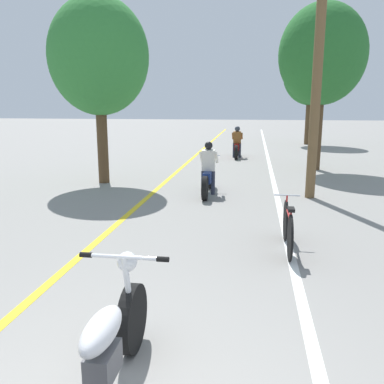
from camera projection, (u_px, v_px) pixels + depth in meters
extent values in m
cube|color=yellow|center=(180.00, 169.00, 15.08)|extent=(0.14, 48.00, 0.01)
cube|color=white|center=(271.00, 171.00, 14.60)|extent=(0.14, 48.00, 0.01)
cylinder|color=brown|center=(317.00, 74.00, 9.85)|extent=(0.24, 0.24, 6.15)
cylinder|color=#513A23|center=(318.00, 127.00, 14.61)|extent=(0.32, 0.32, 3.10)
ellipsoid|color=#286B2D|center=(322.00, 54.00, 14.08)|extent=(3.02, 2.72, 3.47)
cylinder|color=#513A23|center=(308.00, 118.00, 23.86)|extent=(0.32, 0.32, 3.10)
ellipsoid|color=#286B2D|center=(311.00, 73.00, 23.32)|extent=(3.15, 2.84, 3.62)
cylinder|color=#513A23|center=(102.00, 137.00, 12.20)|extent=(0.32, 0.32, 2.79)
ellipsoid|color=#337F38|center=(98.00, 56.00, 11.71)|extent=(2.93, 2.63, 3.37)
cylinder|color=black|center=(132.00, 318.00, 3.94)|extent=(0.12, 0.67, 0.67)
ellipsoid|color=silver|center=(101.00, 330.00, 3.12)|extent=(0.24, 0.67, 0.24)
cube|color=#4C4C51|center=(103.00, 363.00, 3.18)|extent=(0.20, 0.36, 0.24)
cylinder|color=silver|center=(128.00, 289.00, 3.78)|extent=(0.06, 0.23, 0.72)
cylinder|color=silver|center=(124.00, 257.00, 3.62)|extent=(0.71, 0.04, 0.04)
cylinder|color=black|center=(86.00, 255.00, 3.67)|extent=(0.11, 0.05, 0.05)
cylinder|color=black|center=(163.00, 259.00, 3.56)|extent=(0.11, 0.05, 0.05)
sphere|color=silver|center=(127.00, 262.00, 3.72)|extent=(0.19, 0.19, 0.19)
cylinder|color=black|center=(211.00, 178.00, 11.56)|extent=(0.12, 0.61, 0.61)
cylinder|color=black|center=(205.00, 188.00, 10.14)|extent=(0.12, 0.61, 0.61)
cube|color=navy|center=(208.00, 176.00, 10.81)|extent=(0.20, 0.94, 0.28)
cylinder|color=silver|center=(211.00, 155.00, 11.32)|extent=(0.50, 0.03, 0.03)
cylinder|color=#282D3D|center=(203.00, 183.00, 10.82)|extent=(0.11, 0.11, 0.63)
cylinder|color=#282D3D|center=(213.00, 183.00, 10.78)|extent=(0.11, 0.11, 0.63)
cube|color=silver|center=(208.00, 160.00, 10.70)|extent=(0.34, 0.28, 0.59)
cylinder|color=silver|center=(202.00, 157.00, 10.88)|extent=(0.08, 0.46, 0.36)
cylinder|color=silver|center=(217.00, 158.00, 10.82)|extent=(0.08, 0.46, 0.36)
sphere|color=black|center=(209.00, 146.00, 10.66)|extent=(0.21, 0.21, 0.21)
cylinder|color=black|center=(238.00, 149.00, 18.95)|extent=(0.12, 0.63, 0.63)
cylinder|color=black|center=(236.00, 152.00, 17.53)|extent=(0.12, 0.63, 0.63)
cube|color=maroon|center=(237.00, 146.00, 18.20)|extent=(0.20, 0.94, 0.28)
cylinder|color=silver|center=(238.00, 135.00, 18.71)|extent=(0.50, 0.03, 0.03)
cylinder|color=#282D3D|center=(234.00, 150.00, 18.21)|extent=(0.11, 0.11, 0.63)
cylinder|color=#282D3D|center=(240.00, 151.00, 18.17)|extent=(0.11, 0.11, 0.63)
cube|color=brown|center=(237.00, 137.00, 18.10)|extent=(0.34, 0.27, 0.55)
cylinder|color=brown|center=(233.00, 136.00, 18.27)|extent=(0.08, 0.43, 0.34)
cylinder|color=brown|center=(242.00, 136.00, 18.21)|extent=(0.08, 0.43, 0.34)
sphere|color=#2D333D|center=(237.00, 129.00, 18.06)|extent=(0.23, 0.23, 0.23)
cylinder|color=black|center=(286.00, 220.00, 7.15)|extent=(0.04, 0.72, 0.72)
cylinder|color=black|center=(290.00, 238.00, 6.22)|extent=(0.04, 0.72, 0.72)
cylinder|color=#B21E1E|center=(288.00, 214.00, 6.63)|extent=(0.04, 0.77, 0.04)
cylinder|color=#B21E1E|center=(290.00, 223.00, 6.25)|extent=(0.03, 0.03, 0.43)
cube|color=black|center=(291.00, 209.00, 6.21)|extent=(0.10, 0.20, 0.05)
cylinder|color=#B21E1E|center=(286.00, 208.00, 7.05)|extent=(0.03, 0.03, 0.47)
cylinder|color=silver|center=(287.00, 195.00, 7.00)|extent=(0.44, 0.03, 0.03)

